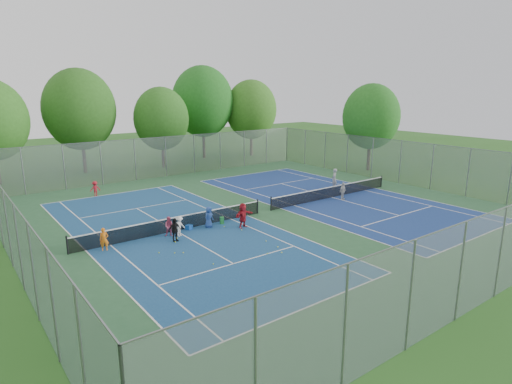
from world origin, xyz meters
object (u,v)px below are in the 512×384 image
ball_hopper (222,221)px  net_right (332,192)px  net_left (176,224)px  instructor (334,179)px  ball_crate (189,227)px

ball_hopper → net_right: bearing=2.6°
net_left → ball_hopper: (3.08, -0.49, -0.22)m
net_right → instructor: (2.28, 1.93, 0.47)m
net_left → ball_crate: size_ratio=37.26×
ball_crate → instructor: bearing=7.8°
ball_hopper → instructor: bearing=10.4°
net_left → instructor: size_ratio=6.95×
net_right → ball_crate: (-13.20, -0.19, -0.31)m
ball_hopper → instructor: instructor is taller
ball_crate → ball_hopper: 2.29m
ball_hopper → ball_crate: bearing=172.5°
ball_crate → ball_hopper: bearing=-7.5°
net_left → ball_hopper: 3.12m
net_left → net_right: size_ratio=1.00×
net_right → ball_crate: size_ratio=37.26×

